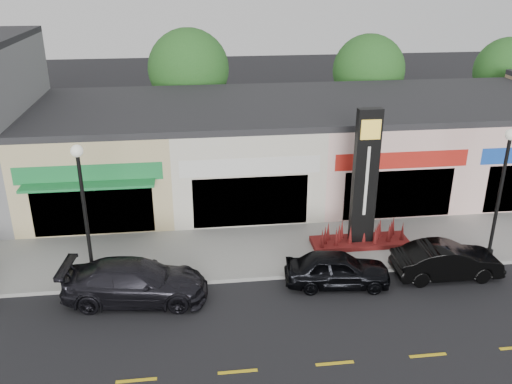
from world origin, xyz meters
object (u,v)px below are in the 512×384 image
(car_dark_sedan, at_px, (135,281))
(car_black_sedan, at_px, (337,269))
(pylon_sign, at_px, (363,199))
(car_black_conv, at_px, (447,261))
(lamp_west_near, at_px, (84,202))
(lamp_east_near, at_px, (502,182))

(car_dark_sedan, bearing_deg, car_black_sedan, -83.06)
(pylon_sign, xyz_separation_m, car_black_conv, (2.61, -2.76, -1.58))
(lamp_west_near, relative_size, car_black_sedan, 1.37)
(car_black_sedan, bearing_deg, lamp_west_near, 89.28)
(lamp_west_near, distance_m, car_black_conv, 13.93)
(pylon_sign, bearing_deg, car_black_sedan, -122.26)
(lamp_west_near, bearing_deg, car_black_sedan, -6.92)
(car_black_conv, bearing_deg, car_black_sedan, 91.17)
(car_black_conv, bearing_deg, pylon_sign, 43.85)
(lamp_east_near, bearing_deg, lamp_west_near, 180.00)
(car_black_sedan, height_order, car_black_conv, car_black_conv)
(car_dark_sedan, height_order, car_black_conv, car_dark_sedan)
(lamp_west_near, xyz_separation_m, car_black_conv, (13.61, -1.06, -2.78))
(lamp_west_near, distance_m, car_black_sedan, 9.70)
(lamp_west_near, bearing_deg, car_black_conv, -4.45)
(lamp_east_near, bearing_deg, car_black_sedan, -170.63)
(pylon_sign, bearing_deg, car_dark_sedan, -162.78)
(lamp_west_near, height_order, lamp_east_near, same)
(pylon_sign, height_order, car_dark_sedan, pylon_sign)
(pylon_sign, bearing_deg, car_black_conv, -46.56)
(lamp_east_near, relative_size, car_black_conv, 1.30)
(lamp_west_near, relative_size, pylon_sign, 0.91)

